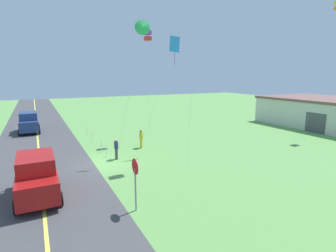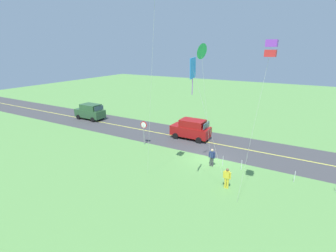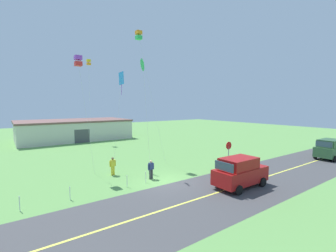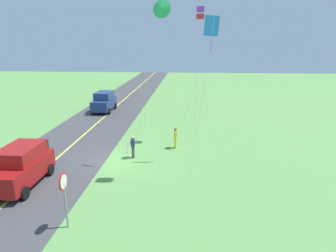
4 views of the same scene
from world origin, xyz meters
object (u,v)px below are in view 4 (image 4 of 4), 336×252
at_px(car_suv_foreground, 21,166).
at_px(stop_sign, 64,190).
at_px(kite_yellow_high, 200,13).
at_px(kite_blue_mid, 161,9).
at_px(person_adult_near, 175,137).
at_px(kite_red_low, 211,29).
at_px(car_parked_west_far, 104,101).
at_px(person_adult_companion, 133,146).

bearing_deg(car_suv_foreground, stop_sign, 48.23).
bearing_deg(kite_yellow_high, kite_blue_mid, -26.59).
distance_m(car_suv_foreground, person_adult_near, 10.60).
height_order(kite_red_low, kite_blue_mid, kite_blue_mid).
height_order(car_suv_foreground, kite_yellow_high, kite_yellow_high).
height_order(kite_blue_mid, kite_yellow_high, kite_yellow_high).
bearing_deg(car_parked_west_far, stop_sign, 11.91).
relative_size(car_suv_foreground, person_adult_companion, 2.75).
distance_m(car_suv_foreground, person_adult_companion, 7.03).
bearing_deg(kite_blue_mid, car_suv_foreground, -62.69).
xyz_separation_m(car_parked_west_far, kite_yellow_high, (9.54, 10.51, 8.65)).
distance_m(car_suv_foreground, car_parked_west_far, 18.31).
bearing_deg(car_suv_foreground, kite_yellow_high, 131.30).
height_order(car_suv_foreground, person_adult_companion, car_suv_foreground).
relative_size(car_suv_foreground, kite_red_low, 0.47).
distance_m(kite_red_low, kite_blue_mid, 3.26).
distance_m(car_suv_foreground, kite_red_low, 13.67).
relative_size(car_parked_west_far, kite_red_low, 0.47).
relative_size(car_parked_west_far, kite_blue_mid, 0.43).
distance_m(kite_red_low, kite_yellow_high, 4.33).
relative_size(car_parked_west_far, kite_yellow_high, 0.43).
relative_size(person_adult_companion, kite_blue_mid, 0.16).
distance_m(stop_sign, kite_yellow_high, 15.89).
bearing_deg(person_adult_near, car_suv_foreground, -44.23).
bearing_deg(stop_sign, kite_yellow_high, 154.65).
distance_m(car_parked_west_far, stop_sign, 22.44).
height_order(stop_sign, person_adult_companion, stop_sign).
distance_m(car_parked_west_far, kite_blue_mid, 18.56).
xyz_separation_m(car_suv_foreground, person_adult_companion, (-4.42, 5.45, -0.29)).
relative_size(car_suv_foreground, stop_sign, 1.72).
relative_size(car_parked_west_far, stop_sign, 1.72).
distance_m(person_adult_near, kite_red_low, 8.24).
bearing_deg(person_adult_near, stop_sign, -15.02).
bearing_deg(kite_red_low, kite_blue_mid, -75.78).
xyz_separation_m(car_parked_west_far, kite_red_low, (13.65, 11.05, 7.40)).
relative_size(car_suv_foreground, kite_blue_mid, 0.43).
xyz_separation_m(car_parked_west_far, stop_sign, (21.95, 4.63, 0.65)).
height_order(person_adult_near, kite_red_low, kite_red_low).
height_order(stop_sign, kite_yellow_high, kite_yellow_high).
xyz_separation_m(stop_sign, kite_yellow_high, (-12.41, 5.88, 8.01)).
distance_m(car_parked_west_far, kite_red_low, 19.06).
bearing_deg(stop_sign, kite_blue_mid, 155.46).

